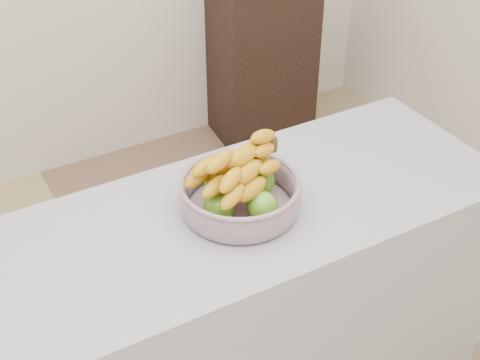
% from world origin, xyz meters
% --- Properties ---
extents(counter, '(2.00, 0.60, 0.90)m').
position_xyz_m(counter, '(0.00, 0.20, 0.45)').
color(counter, '#98999F').
rests_on(counter, ground).
extents(cabinet, '(0.54, 0.45, 0.90)m').
position_xyz_m(cabinet, '(1.24, 1.78, 0.45)').
color(cabinet, black).
rests_on(cabinet, ground).
extents(fruit_bowl, '(0.33, 0.33, 0.20)m').
position_xyz_m(fruit_bowl, '(0.21, 0.20, 0.96)').
color(fruit_bowl, '#949FB2').
rests_on(fruit_bowl, counter).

